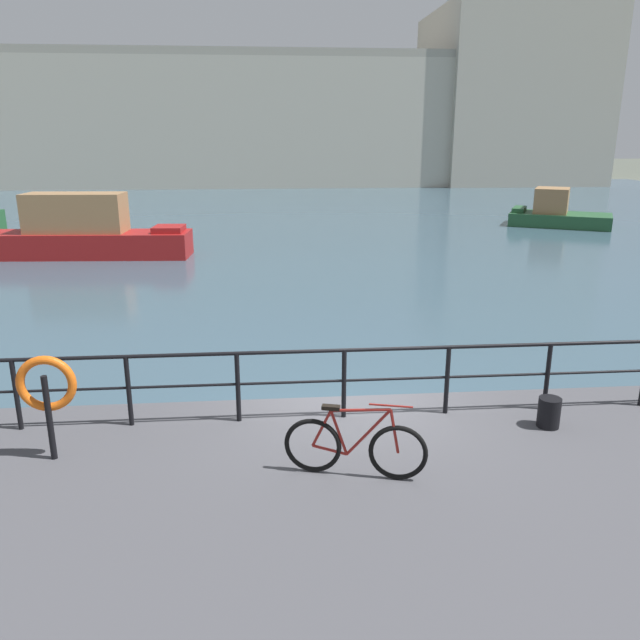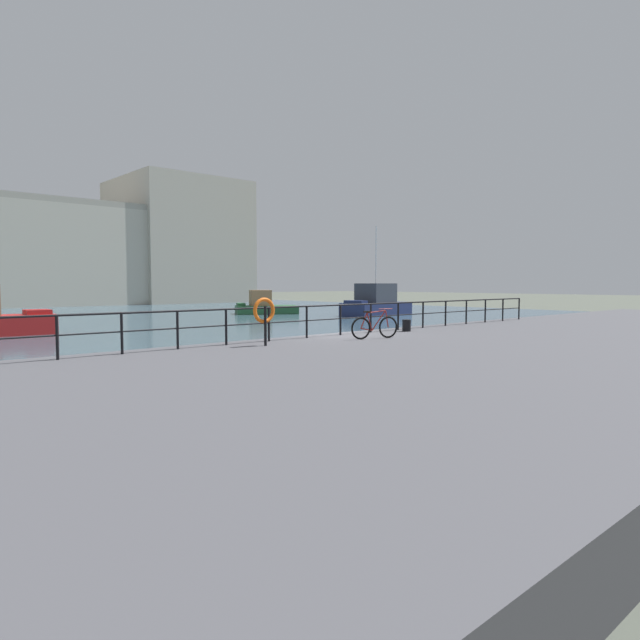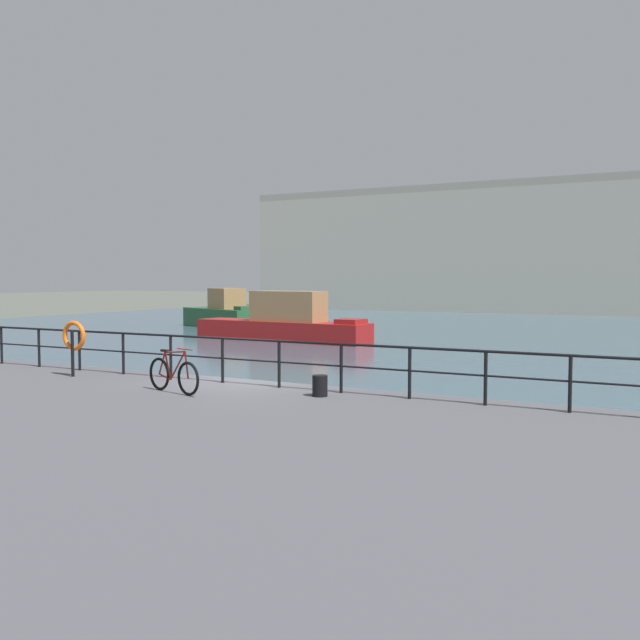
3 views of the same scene
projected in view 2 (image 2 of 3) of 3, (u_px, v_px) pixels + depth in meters
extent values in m
plane|color=#4C5147|center=(330.00, 357.00, 19.98)|extent=(240.00, 240.00, 0.00)
cube|color=#385160|center=(63.00, 318.00, 42.39)|extent=(80.00, 60.00, 0.01)
cube|color=#47474C|center=(491.00, 365.00, 15.13)|extent=(56.00, 13.00, 0.86)
cube|color=#A49F91|center=(178.00, 243.00, 78.52)|extent=(15.87, 16.09, 16.93)
cube|color=maroon|center=(37.00, 312.00, 29.00)|extent=(1.28, 1.42, 0.24)
cube|color=navy|center=(377.00, 309.00, 45.42)|extent=(6.88, 3.25, 1.07)
cube|color=#333842|center=(376.00, 293.00, 45.23)|extent=(3.14, 2.51, 1.58)
cube|color=navy|center=(356.00, 302.00, 43.32)|extent=(0.98, 1.88, 0.24)
cylinder|color=silver|center=(376.00, 255.00, 45.02)|extent=(0.10, 0.10, 4.68)
cube|color=#23512D|center=(266.00, 310.00, 47.95)|extent=(5.89, 4.83, 0.72)
cube|color=#997047|center=(260.00, 298.00, 47.76)|extent=(2.53, 2.70, 1.36)
cube|color=#23512D|center=(241.00, 304.00, 47.40)|extent=(1.43, 1.94, 0.24)
cylinder|color=black|center=(57.00, 338.00, 12.98)|extent=(0.07, 0.07, 1.05)
cylinder|color=black|center=(122.00, 334.00, 14.01)|extent=(0.07, 0.07, 1.05)
cylinder|color=black|center=(178.00, 330.00, 15.05)|extent=(0.07, 0.07, 1.05)
cylinder|color=black|center=(226.00, 327.00, 16.09)|extent=(0.07, 0.07, 1.05)
cylinder|color=black|center=(269.00, 325.00, 17.12)|extent=(0.07, 0.07, 1.05)
cylinder|color=black|center=(307.00, 322.00, 18.16)|extent=(0.07, 0.07, 1.05)
cylinder|color=black|center=(340.00, 320.00, 19.19)|extent=(0.07, 0.07, 1.05)
cylinder|color=black|center=(371.00, 318.00, 20.23)|extent=(0.07, 0.07, 1.05)
cylinder|color=black|center=(398.00, 316.00, 21.26)|extent=(0.07, 0.07, 1.05)
cylinder|color=black|center=(423.00, 315.00, 22.30)|extent=(0.07, 0.07, 1.05)
cylinder|color=black|center=(446.00, 314.00, 23.33)|extent=(0.07, 0.07, 1.05)
cylinder|color=black|center=(466.00, 312.00, 24.37)|extent=(0.07, 0.07, 1.05)
cylinder|color=black|center=(485.00, 311.00, 25.40)|extent=(0.07, 0.07, 1.05)
cylinder|color=black|center=(503.00, 310.00, 26.44)|extent=(0.07, 0.07, 1.05)
cylinder|color=black|center=(519.00, 309.00, 27.47)|extent=(0.07, 0.07, 1.05)
cylinder|color=black|center=(356.00, 304.00, 19.67)|extent=(23.28, 0.06, 0.06)
cylinder|color=black|center=(356.00, 318.00, 19.70)|extent=(23.28, 0.04, 0.04)
torus|color=black|center=(388.00, 327.00, 18.14)|extent=(0.71, 0.24, 0.72)
torus|color=black|center=(361.00, 328.00, 17.67)|extent=(0.71, 0.24, 0.72)
cylinder|color=maroon|center=(379.00, 320.00, 17.96)|extent=(0.54, 0.18, 0.66)
cylinder|color=maroon|center=(369.00, 322.00, 17.80)|extent=(0.24, 0.10, 0.58)
cylinder|color=maroon|center=(376.00, 312.00, 17.90)|extent=(0.71, 0.22, 0.11)
cylinder|color=maroon|center=(366.00, 329.00, 17.77)|extent=(0.43, 0.15, 0.12)
cylinder|color=maroon|center=(364.00, 321.00, 17.70)|extent=(0.26, 0.10, 0.51)
cylinder|color=maroon|center=(387.00, 319.00, 18.10)|extent=(0.14, 0.07, 0.57)
cube|color=black|center=(367.00, 312.00, 17.74)|extent=(0.24, 0.14, 0.05)
cylinder|color=maroon|center=(386.00, 309.00, 18.06)|extent=(0.51, 0.16, 0.02)
cylinder|color=black|center=(407.00, 325.00, 20.71)|extent=(0.32, 0.32, 0.44)
cylinder|color=black|center=(265.00, 326.00, 15.90)|extent=(0.08, 0.08, 1.15)
torus|color=orange|center=(264.00, 310.00, 15.91)|extent=(0.75, 0.11, 0.75)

